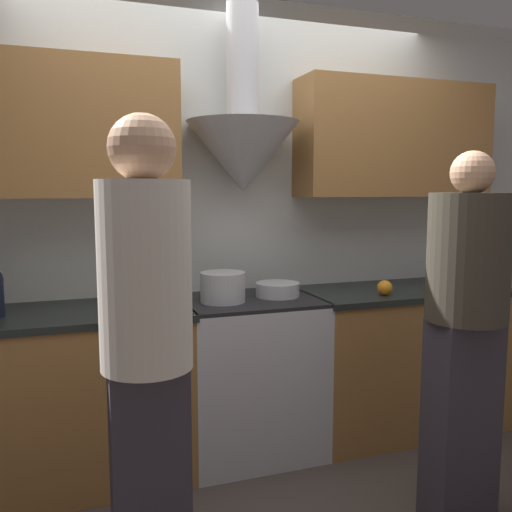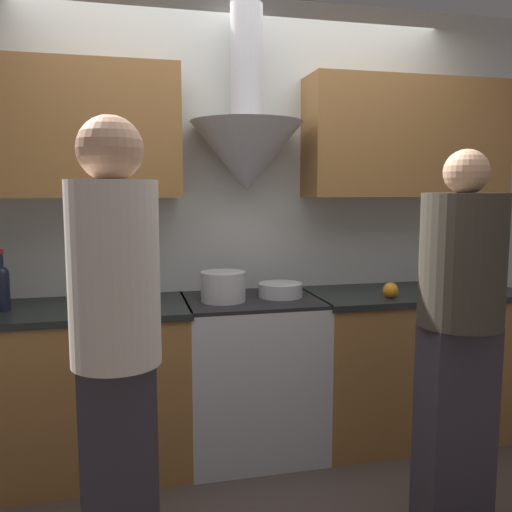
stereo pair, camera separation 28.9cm
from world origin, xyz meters
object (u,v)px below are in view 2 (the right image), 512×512
object	(u,v)px
stove_range	(252,374)
stock_pot	(223,286)
person_foreground_right	(459,328)
orange_fruit	(391,290)
person_foreground_left	(116,344)
wine_bottle_6	(1,286)
mixing_bowl	(280,290)

from	to	relation	value
stove_range	stock_pot	xyz separation A→B (m)	(-0.17, -0.04, 0.52)
person_foreground_right	stove_range	bearing A→B (deg)	126.64
orange_fruit	person_foreground_left	xyz separation A→B (m)	(-1.47, -0.88, 0.04)
stove_range	wine_bottle_6	distance (m)	1.40
person_foreground_left	person_foreground_right	size ratio (longest dim) A/B	1.05
stove_range	person_foreground_right	size ratio (longest dim) A/B	0.54
wine_bottle_6	stock_pot	size ratio (longest dim) A/B	1.28
person_foreground_right	person_foreground_left	bearing A→B (deg)	-174.64
stove_range	person_foreground_right	distance (m)	1.24
stove_range	stock_pot	size ratio (longest dim) A/B	3.66
person_foreground_left	wine_bottle_6	bearing A→B (deg)	118.83
stock_pot	orange_fruit	world-z (taller)	stock_pot
stove_range	stock_pot	distance (m)	0.55
orange_fruit	stock_pot	bearing A→B (deg)	172.00
stock_pot	person_foreground_right	bearing A→B (deg)	-45.95
stove_range	person_foreground_left	size ratio (longest dim) A/B	0.51
mixing_bowl	person_foreground_left	distance (m)	1.38
mixing_bowl	orange_fruit	world-z (taller)	orange_fruit
person_foreground_left	orange_fruit	bearing A→B (deg)	31.02
mixing_bowl	orange_fruit	bearing A→B (deg)	-16.63
wine_bottle_6	orange_fruit	size ratio (longest dim) A/B	3.55
wine_bottle_6	mixing_bowl	distance (m)	1.45
mixing_bowl	person_foreground_right	size ratio (longest dim) A/B	0.15
stock_pot	orange_fruit	size ratio (longest dim) A/B	2.78
stove_range	person_foreground_left	distance (m)	1.38
person_foreground_left	person_foreground_right	bearing A→B (deg)	5.36
wine_bottle_6	stove_range	bearing A→B (deg)	0.95
wine_bottle_6	orange_fruit	bearing A→B (deg)	-4.17
stock_pot	person_foreground_left	xyz separation A→B (m)	(-0.55, -1.01, 0.00)
stove_range	stock_pot	bearing A→B (deg)	-166.64
stock_pot	person_foreground_left	distance (m)	1.15
stove_range	wine_bottle_6	bearing A→B (deg)	-179.05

